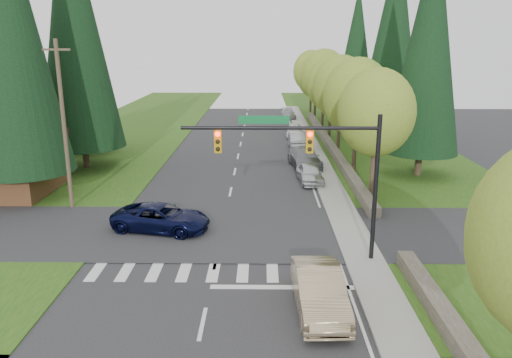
{
  "coord_description": "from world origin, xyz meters",
  "views": [
    {
      "loc": [
        2.11,
        -16.9,
        9.75
      ],
      "look_at": [
        1.82,
        8.55,
        2.8
      ],
      "focal_mm": 35.0,
      "sensor_mm": 36.0,
      "label": 1
    }
  ],
  "objects_px": {
    "suv_navy": "(161,218)",
    "parked_car_d": "(294,130)",
    "parked_car_e": "(288,114)",
    "parked_car_a": "(310,173)",
    "parked_car_c": "(299,141)",
    "sedan_champagne": "(319,291)",
    "parked_car_b": "(305,158)"
  },
  "relations": [
    {
      "from": "sedan_champagne",
      "to": "parked_car_e",
      "type": "height_order",
      "value": "sedan_champagne"
    },
    {
      "from": "parked_car_a",
      "to": "parked_car_e",
      "type": "relative_size",
      "value": 0.93
    },
    {
      "from": "parked_car_b",
      "to": "parked_car_c",
      "type": "distance_m",
      "value": 6.74
    },
    {
      "from": "sedan_champagne",
      "to": "parked_car_b",
      "type": "relative_size",
      "value": 0.92
    },
    {
      "from": "parked_car_b",
      "to": "parked_car_c",
      "type": "xyz_separation_m",
      "value": [
        0.0,
        6.74,
        0.04
      ]
    },
    {
      "from": "suv_navy",
      "to": "parked_car_d",
      "type": "relative_size",
      "value": 1.24
    },
    {
      "from": "parked_car_a",
      "to": "parked_car_d",
      "type": "distance_m",
      "value": 18.15
    },
    {
      "from": "parked_car_a",
      "to": "parked_car_d",
      "type": "xyz_separation_m",
      "value": [
        0.0,
        18.15,
        0.02
      ]
    },
    {
      "from": "parked_car_d",
      "to": "parked_car_e",
      "type": "bearing_deg",
      "value": 94.81
    },
    {
      "from": "sedan_champagne",
      "to": "parked_car_b",
      "type": "bearing_deg",
      "value": 84.25
    },
    {
      "from": "parked_car_a",
      "to": "parked_car_c",
      "type": "bearing_deg",
      "value": 85.65
    },
    {
      "from": "parked_car_b",
      "to": "sedan_champagne",
      "type": "bearing_deg",
      "value": -100.28
    },
    {
      "from": "sedan_champagne",
      "to": "parked_car_e",
      "type": "relative_size",
      "value": 1.13
    },
    {
      "from": "suv_navy",
      "to": "parked_car_c",
      "type": "height_order",
      "value": "parked_car_c"
    },
    {
      "from": "parked_car_c",
      "to": "parked_car_e",
      "type": "xyz_separation_m",
      "value": [
        0.0,
        20.06,
        -0.18
      ]
    },
    {
      "from": "parked_car_e",
      "to": "parked_car_d",
      "type": "bearing_deg",
      "value": -94.25
    },
    {
      "from": "suv_navy",
      "to": "parked_car_e",
      "type": "xyz_separation_m",
      "value": [
        8.84,
        41.18,
        -0.09
      ]
    },
    {
      "from": "parked_car_b",
      "to": "suv_navy",
      "type": "bearing_deg",
      "value": -128.52
    },
    {
      "from": "parked_car_d",
      "to": "parked_car_c",
      "type": "bearing_deg",
      "value": -85.19
    },
    {
      "from": "parked_car_c",
      "to": "sedan_champagne",
      "type": "bearing_deg",
      "value": -93.41
    },
    {
      "from": "parked_car_b",
      "to": "parked_car_e",
      "type": "relative_size",
      "value": 1.23
    },
    {
      "from": "parked_car_b",
      "to": "parked_car_e",
      "type": "distance_m",
      "value": 26.8
    },
    {
      "from": "suv_navy",
      "to": "parked_car_d",
      "type": "distance_m",
      "value": 29.18
    },
    {
      "from": "suv_navy",
      "to": "parked_car_e",
      "type": "relative_size",
      "value": 1.19
    },
    {
      "from": "parked_car_a",
      "to": "parked_car_b",
      "type": "relative_size",
      "value": 0.76
    },
    {
      "from": "parked_car_d",
      "to": "parked_car_e",
      "type": "height_order",
      "value": "parked_car_d"
    },
    {
      "from": "parked_car_c",
      "to": "parked_car_d",
      "type": "distance_m",
      "value": 6.68
    },
    {
      "from": "parked_car_b",
      "to": "parked_car_c",
      "type": "height_order",
      "value": "parked_car_c"
    },
    {
      "from": "parked_car_a",
      "to": "parked_car_e",
      "type": "height_order",
      "value": "parked_car_a"
    },
    {
      "from": "suv_navy",
      "to": "parked_car_d",
      "type": "xyz_separation_m",
      "value": [
        8.84,
        27.8,
        -0.01
      ]
    },
    {
      "from": "parked_car_c",
      "to": "parked_car_d",
      "type": "relative_size",
      "value": 1.18
    },
    {
      "from": "parked_car_e",
      "to": "parked_car_a",
      "type": "bearing_deg",
      "value": -94.25
    }
  ]
}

